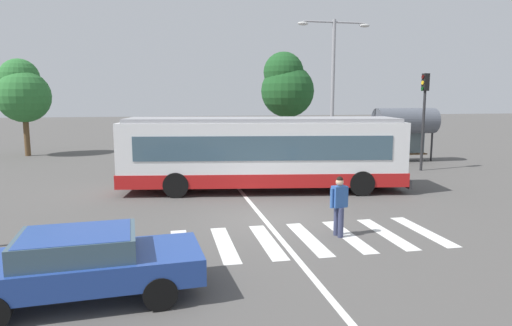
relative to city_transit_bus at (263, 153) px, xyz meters
The scene contains 14 objects.
ground_plane 4.82m from the city_transit_bus, 99.23° to the right, with size 160.00×160.00×0.00m, color #514F4C.
city_transit_bus is the anchor object (origin of this frame).
pedestrian_crossing_street 6.64m from the city_transit_bus, 83.56° to the right, with size 0.57×0.38×1.72m.
foreground_sedan 10.95m from the city_transit_bus, 121.15° to the right, with size 4.61×2.12×1.35m.
parked_car_black 12.00m from the city_transit_bus, 101.02° to the left, with size 1.93×4.53×1.35m.
parked_car_champagne 12.08m from the city_transit_bus, 88.82° to the left, with size 1.92×4.52×1.35m.
parked_car_red 12.44m from the city_transit_bus, 76.57° to the left, with size 2.12×4.61×1.35m.
traffic_light_far_corner 10.22m from the city_transit_bus, 19.62° to the left, with size 0.33×0.32×5.13m.
bus_stop_shelter 12.30m from the city_transit_bus, 32.81° to the left, with size 3.84×1.54×3.25m.
twin_arm_street_lamp 8.97m from the city_transit_bus, 48.72° to the left, with size 4.22×0.32×8.17m.
background_tree_left 19.55m from the city_transit_bus, 132.36° to the left, with size 3.41×3.41×6.42m.
background_tree_right 17.69m from the city_transit_bus, 71.28° to the left, with size 4.18×4.18×7.42m.
crosswalk_painted_stripes 6.81m from the city_transit_bus, 91.42° to the right, with size 7.49×3.03×0.01m.
lane_center_line 3.09m from the city_transit_bus, 110.42° to the right, with size 0.16×24.00×0.01m, color silver.
Camera 1 is at (-3.31, -13.62, 3.91)m, focal length 31.48 mm.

